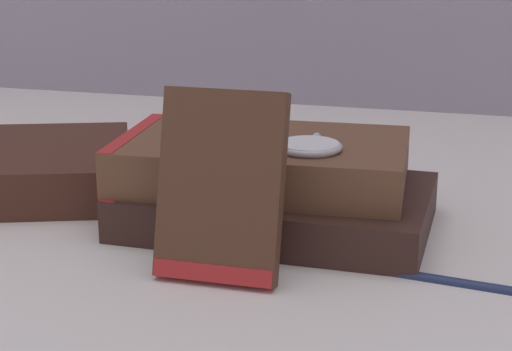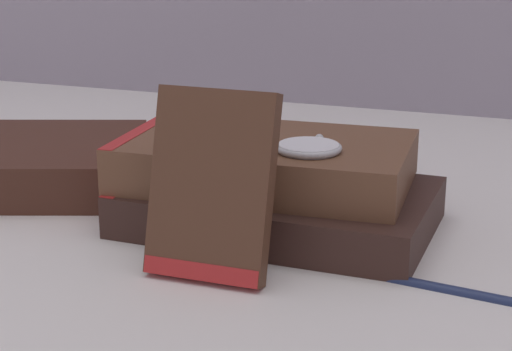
# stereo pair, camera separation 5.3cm
# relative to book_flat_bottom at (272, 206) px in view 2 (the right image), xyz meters

# --- Properties ---
(ground_plane) EXTENTS (3.00, 3.00, 0.00)m
(ground_plane) POSITION_rel_book_flat_bottom_xyz_m (-0.05, -0.02, -0.02)
(ground_plane) COLOR silver
(book_flat_bottom) EXTENTS (0.24, 0.16, 0.03)m
(book_flat_bottom) POSITION_rel_book_flat_bottom_xyz_m (0.00, 0.00, 0.00)
(book_flat_bottom) COLOR #331E19
(book_flat_bottom) RESTS_ON ground_plane
(book_flat_top) EXTENTS (0.23, 0.15, 0.04)m
(book_flat_top) POSITION_rel_book_flat_bottom_xyz_m (-0.01, 0.01, 0.03)
(book_flat_top) COLOR brown
(book_flat_top) RESTS_ON book_flat_bottom
(book_side_left) EXTENTS (0.26, 0.24, 0.04)m
(book_side_left) POSITION_rel_book_flat_bottom_xyz_m (-0.26, 0.02, 0.00)
(book_side_left) COLOR #422319
(book_side_left) RESTS_ON ground_plane
(book_leaning_front) EXTENTS (0.09, 0.05, 0.13)m
(book_leaning_front) POSITION_rel_book_flat_bottom_xyz_m (-0.01, -0.10, 0.04)
(book_leaning_front) COLOR #4C2D1E
(book_leaning_front) RESTS_ON ground_plane
(pocket_watch) EXTENTS (0.05, 0.05, 0.01)m
(pocket_watch) POSITION_rel_book_flat_bottom_xyz_m (0.03, -0.01, 0.06)
(pocket_watch) COLOR silver
(pocket_watch) RESTS_ON book_flat_top
(reading_glasses) EXTENTS (0.11, 0.06, 0.00)m
(reading_glasses) POSITION_rel_book_flat_bottom_xyz_m (-0.04, 0.14, -0.01)
(reading_glasses) COLOR #ADADB2
(reading_glasses) RESTS_ON ground_plane
(fountain_pen) EXTENTS (0.15, 0.03, 0.01)m
(fountain_pen) POSITION_rel_book_flat_bottom_xyz_m (0.18, -0.08, -0.01)
(fountain_pen) COLOR #1E284C
(fountain_pen) RESTS_ON ground_plane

